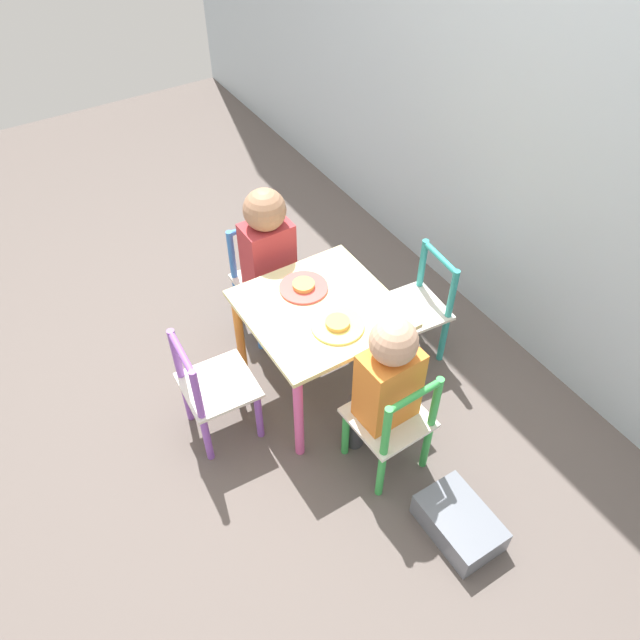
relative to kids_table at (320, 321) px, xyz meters
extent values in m
plane|color=#5B514C|center=(0.00, 0.00, -0.39)|extent=(6.00, 6.00, 0.00)
cube|color=#B2C1CC|center=(0.00, 0.92, 0.91)|extent=(6.00, 0.06, 2.60)
cube|color=beige|center=(0.00, 0.00, 0.06)|extent=(0.54, 0.54, 0.02)
cylinder|color=orange|center=(-0.24, -0.24, -0.17)|extent=(0.04, 0.04, 0.44)
cylinder|color=#E5599E|center=(0.24, -0.24, -0.17)|extent=(0.04, 0.04, 0.44)
cylinder|color=yellow|center=(-0.24, 0.24, -0.17)|extent=(0.04, 0.04, 0.44)
cylinder|color=#DB3D38|center=(0.24, 0.24, -0.17)|extent=(0.04, 0.04, 0.44)
cube|color=silver|center=(-0.43, 0.00, -0.13)|extent=(0.26, 0.26, 0.02)
cylinder|color=#387AD1|center=(-0.32, -0.11, -0.26)|extent=(0.03, 0.03, 0.25)
cylinder|color=#387AD1|center=(-0.33, 0.10, -0.26)|extent=(0.03, 0.03, 0.25)
cylinder|color=#387AD1|center=(-0.54, -0.11, -0.26)|extent=(0.03, 0.03, 0.25)
cylinder|color=#387AD1|center=(-0.54, 0.10, -0.26)|extent=(0.03, 0.03, 0.25)
cylinder|color=#387AD1|center=(-0.54, -0.11, -0.01)|extent=(0.03, 0.03, 0.26)
cylinder|color=#387AD1|center=(-0.54, 0.10, -0.01)|extent=(0.03, 0.03, 0.26)
cylinder|color=#387AD1|center=(-0.54, 0.00, 0.11)|extent=(0.03, 0.21, 0.02)
cube|color=silver|center=(0.43, 0.02, -0.13)|extent=(0.27, 0.27, 0.02)
cylinder|color=green|center=(0.32, 0.12, -0.26)|extent=(0.03, 0.03, 0.25)
cylinder|color=green|center=(0.33, -0.09, -0.26)|extent=(0.03, 0.03, 0.25)
cylinder|color=green|center=(0.53, 0.13, -0.26)|extent=(0.03, 0.03, 0.25)
cylinder|color=green|center=(0.54, -0.08, -0.26)|extent=(0.03, 0.03, 0.25)
cylinder|color=green|center=(0.53, 0.13, -0.01)|extent=(0.03, 0.03, 0.26)
cylinder|color=green|center=(0.54, -0.08, -0.01)|extent=(0.03, 0.03, 0.26)
cylinder|color=green|center=(0.54, 0.02, 0.11)|extent=(0.03, 0.21, 0.02)
cube|color=silver|center=(-0.02, -0.43, -0.13)|extent=(0.27, 0.27, 0.02)
cylinder|color=#8E51BC|center=(0.09, -0.33, -0.26)|extent=(0.03, 0.03, 0.25)
cylinder|color=#8E51BC|center=(-0.12, -0.32, -0.26)|extent=(0.03, 0.03, 0.25)
cylinder|color=#8E51BC|center=(0.08, -0.54, -0.26)|extent=(0.03, 0.03, 0.25)
cylinder|color=#8E51BC|center=(-0.13, -0.53, -0.26)|extent=(0.03, 0.03, 0.25)
cylinder|color=#8E51BC|center=(0.08, -0.54, -0.01)|extent=(0.03, 0.03, 0.26)
cylinder|color=#8E51BC|center=(-0.13, -0.53, -0.01)|extent=(0.03, 0.03, 0.26)
cylinder|color=#8E51BC|center=(-0.03, -0.54, 0.11)|extent=(0.21, 0.03, 0.02)
cube|color=silver|center=(0.03, 0.43, -0.13)|extent=(0.28, 0.28, 0.02)
cylinder|color=teal|center=(-0.08, 0.33, -0.26)|extent=(0.03, 0.03, 0.25)
cylinder|color=teal|center=(0.13, 0.32, -0.26)|extent=(0.03, 0.03, 0.25)
cylinder|color=teal|center=(-0.06, 0.54, -0.26)|extent=(0.03, 0.03, 0.25)
cylinder|color=teal|center=(0.15, 0.53, -0.26)|extent=(0.03, 0.03, 0.25)
cylinder|color=teal|center=(-0.06, 0.54, -0.01)|extent=(0.03, 0.03, 0.26)
cylinder|color=teal|center=(0.15, 0.53, -0.01)|extent=(0.03, 0.03, 0.26)
cylinder|color=teal|center=(0.04, 0.54, 0.11)|extent=(0.21, 0.04, 0.02)
cylinder|color=#38383D|center=(-0.31, -0.05, -0.25)|extent=(0.07, 0.07, 0.27)
cylinder|color=#38383D|center=(-0.31, 0.05, -0.25)|extent=(0.07, 0.07, 0.27)
cube|color=#B23338|center=(-0.41, 0.00, 0.04)|extent=(0.14, 0.20, 0.31)
sphere|color=#A37556|center=(-0.41, 0.00, 0.26)|extent=(0.17, 0.17, 0.17)
cylinder|color=#38383D|center=(0.31, 0.06, -0.25)|extent=(0.07, 0.07, 0.27)
cylinder|color=#38383D|center=(0.31, -0.04, -0.25)|extent=(0.07, 0.07, 0.27)
cube|color=orange|center=(0.41, 0.02, 0.03)|extent=(0.15, 0.21, 0.30)
sphere|color=tan|center=(0.41, 0.02, 0.25)|extent=(0.16, 0.16, 0.16)
cylinder|color=#E54C47|center=(-0.12, 0.00, 0.08)|extent=(0.19, 0.19, 0.01)
cylinder|color=gold|center=(-0.12, 0.00, 0.09)|extent=(0.08, 0.08, 0.02)
cylinder|color=#EADB66|center=(0.12, 0.00, 0.08)|extent=(0.19, 0.19, 0.01)
cylinder|color=gold|center=(0.12, 0.00, 0.09)|extent=(0.09, 0.09, 0.02)
cube|color=slate|center=(0.81, 0.07, -0.33)|extent=(0.29, 0.19, 0.11)
camera|label=1|loc=(1.42, -0.88, 1.68)|focal=35.00mm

